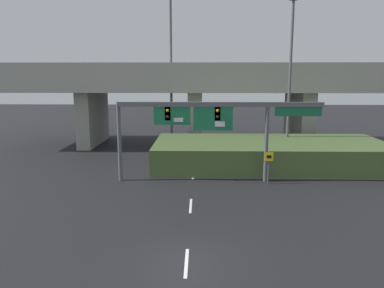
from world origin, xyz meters
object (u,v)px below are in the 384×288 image
(speed_limit_sign, at_px, (269,163))
(highway_light_pole_near, at_px, (171,60))
(highway_light_pole_far, at_px, (290,77))
(parked_sedan_near_right, at_px, (310,157))
(signal_gantry, at_px, (210,118))

(speed_limit_sign, bearing_deg, highway_light_pole_near, 122.88)
(highway_light_pole_far, distance_m, parked_sedan_near_right, 7.08)
(highway_light_pole_near, height_order, highway_light_pole_far, highway_light_pole_near)
(highway_light_pole_far, xyz_separation_m, parked_sedan_near_right, (1.47, -2.10, -6.60))
(signal_gantry, relative_size, highway_light_pole_near, 0.85)
(speed_limit_sign, bearing_deg, signal_gantry, 170.87)
(signal_gantry, relative_size, speed_limit_sign, 6.23)
(speed_limit_sign, xyz_separation_m, highway_light_pole_near, (-7.59, 11.74, 7.33))
(speed_limit_sign, distance_m, highway_light_pole_near, 15.78)
(speed_limit_sign, distance_m, parked_sedan_near_right, 7.32)
(speed_limit_sign, relative_size, parked_sedan_near_right, 0.47)
(highway_light_pole_near, xyz_separation_m, highway_light_pole_far, (10.60, -3.90, -1.54))
(parked_sedan_near_right, bearing_deg, speed_limit_sign, -133.44)
(highway_light_pole_far, bearing_deg, speed_limit_sign, -111.04)
(speed_limit_sign, bearing_deg, highway_light_pole_far, 68.96)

